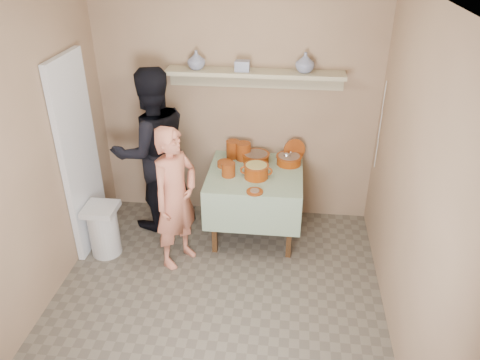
# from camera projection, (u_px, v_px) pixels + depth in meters

# --- Properties ---
(ground) EXTENTS (3.50, 3.50, 0.00)m
(ground) POSITION_uv_depth(u_px,v_px,m) (213.00, 315.00, 4.10)
(ground) COLOR #61594C
(ground) RESTS_ON ground
(tile_panel) EXTENTS (0.06, 0.70, 2.00)m
(tile_panel) POSITION_uv_depth(u_px,v_px,m) (80.00, 157.00, 4.59)
(tile_panel) COLOR silver
(tile_panel) RESTS_ON ground
(plate_stack_a) EXTENTS (0.14, 0.14, 0.19)m
(plate_stack_a) POSITION_uv_depth(u_px,v_px,m) (233.00, 149.00, 5.08)
(plate_stack_a) COLOR maroon
(plate_stack_a) RESTS_ON serving_table
(plate_stack_b) EXTENTS (0.16, 0.16, 0.19)m
(plate_stack_b) POSITION_uv_depth(u_px,v_px,m) (243.00, 151.00, 5.04)
(plate_stack_b) COLOR maroon
(plate_stack_b) RESTS_ON serving_table
(bowl_stack) EXTENTS (0.14, 0.14, 0.14)m
(bowl_stack) POSITION_uv_depth(u_px,v_px,m) (228.00, 169.00, 4.72)
(bowl_stack) COLOR maroon
(bowl_stack) RESTS_ON serving_table
(empty_bowl) EXTENTS (0.17, 0.17, 0.05)m
(empty_bowl) POSITION_uv_depth(u_px,v_px,m) (225.00, 164.00, 4.93)
(empty_bowl) COLOR maroon
(empty_bowl) RESTS_ON serving_table
(propped_lid) EXTENTS (0.25, 0.15, 0.24)m
(propped_lid) POSITION_uv_depth(u_px,v_px,m) (294.00, 150.00, 5.01)
(propped_lid) COLOR maroon
(propped_lid) RESTS_ON serving_table
(vase_right) EXTENTS (0.24, 0.24, 0.20)m
(vase_right) POSITION_uv_depth(u_px,v_px,m) (305.00, 62.00, 4.57)
(vase_right) COLOR navy
(vase_right) RESTS_ON wall_shelf
(vase_left) EXTENTS (0.21, 0.21, 0.19)m
(vase_left) POSITION_uv_depth(u_px,v_px,m) (196.00, 60.00, 4.67)
(vase_left) COLOR navy
(vase_left) RESTS_ON wall_shelf
(ceramic_box) EXTENTS (0.15, 0.11, 0.10)m
(ceramic_box) POSITION_uv_depth(u_px,v_px,m) (242.00, 66.00, 4.63)
(ceramic_box) COLOR navy
(ceramic_box) RESTS_ON wall_shelf
(person_cook) EXTENTS (0.57, 0.63, 1.45)m
(person_cook) POSITION_uv_depth(u_px,v_px,m) (176.00, 198.00, 4.43)
(person_cook) COLOR #CB7157
(person_cook) RESTS_ON ground
(person_helper) EXTENTS (1.11, 1.06, 1.80)m
(person_helper) POSITION_uv_depth(u_px,v_px,m) (153.00, 151.00, 4.95)
(person_helper) COLOR black
(person_helper) RESTS_ON ground
(room_shell) EXTENTS (3.04, 3.54, 2.62)m
(room_shell) POSITION_uv_depth(u_px,v_px,m) (207.00, 148.00, 3.32)
(room_shell) COLOR #A17F62
(room_shell) RESTS_ON ground
(serving_table) EXTENTS (0.97, 0.97, 0.76)m
(serving_table) POSITION_uv_depth(u_px,v_px,m) (255.00, 182.00, 4.88)
(serving_table) COLOR #4C2D16
(serving_table) RESTS_ON ground
(cazuela_meat_a) EXTENTS (0.30, 0.30, 0.10)m
(cazuela_meat_a) POSITION_uv_depth(u_px,v_px,m) (256.00, 157.00, 5.00)
(cazuela_meat_a) COLOR maroon
(cazuela_meat_a) RESTS_ON serving_table
(cazuela_meat_b) EXTENTS (0.28, 0.28, 0.10)m
(cazuela_meat_b) POSITION_uv_depth(u_px,v_px,m) (289.00, 159.00, 4.95)
(cazuela_meat_b) COLOR maroon
(cazuela_meat_b) RESTS_ON serving_table
(ladle) EXTENTS (0.08, 0.26, 0.19)m
(ladle) POSITION_uv_depth(u_px,v_px,m) (287.00, 155.00, 4.91)
(ladle) COLOR silver
(ladle) RESTS_ON cazuela_meat_b
(cazuela_rice) EXTENTS (0.33, 0.25, 0.14)m
(cazuela_rice) POSITION_uv_depth(u_px,v_px,m) (256.00, 170.00, 4.68)
(cazuela_rice) COLOR maroon
(cazuela_rice) RESTS_ON serving_table
(front_plate) EXTENTS (0.16, 0.16, 0.03)m
(front_plate) POSITION_uv_depth(u_px,v_px,m) (255.00, 191.00, 4.45)
(front_plate) COLOR maroon
(front_plate) RESTS_ON serving_table
(wall_shelf) EXTENTS (1.80, 0.25, 0.21)m
(wall_shelf) POSITION_uv_depth(u_px,v_px,m) (255.00, 75.00, 4.71)
(wall_shelf) COLOR tan
(wall_shelf) RESTS_ON room_shell
(trash_bin) EXTENTS (0.32, 0.32, 0.56)m
(trash_bin) POSITION_uv_depth(u_px,v_px,m) (104.00, 230.00, 4.75)
(trash_bin) COLOR silver
(trash_bin) RESTS_ON ground
(electrical_cord) EXTENTS (0.01, 0.05, 0.90)m
(electrical_cord) POSITION_uv_depth(u_px,v_px,m) (380.00, 126.00, 4.64)
(electrical_cord) COLOR silver
(electrical_cord) RESTS_ON wall_shelf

